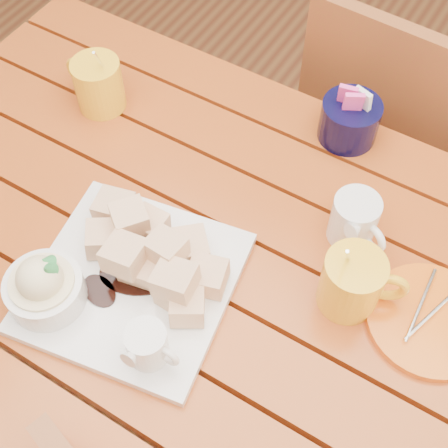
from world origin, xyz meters
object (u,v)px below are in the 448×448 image
Objects in this scene: coffee_mug_left at (98,83)px; chair_far at (398,146)px; coffee_mug_right at (354,282)px; dessert_plate at (117,278)px; table at (196,279)px; orange_saucer at (431,321)px.

chair_far is at bearing 48.98° from coffee_mug_left.
chair_far is at bearing 76.22° from coffee_mug_right.
dessert_plate is 0.81m from chair_far.
chair_far is (0.16, 0.60, -0.14)m from table.
coffee_mug_left is at bearing 171.04° from orange_saucer.
dessert_plate is 1.81× the size of orange_saucer.
dessert_plate is 0.46m from orange_saucer.
chair_far reaches higher than orange_saucer.
coffee_mug_left is at bearing 151.08° from table.
orange_saucer reaches higher than table.
orange_saucer is at bearing 10.38° from table.
chair_far reaches higher than table.
coffee_mug_left is at bearing 44.26° from chair_far.
dessert_plate is 2.29× the size of coffee_mug_left.
orange_saucer is (0.69, -0.11, -0.04)m from coffee_mug_left.
coffee_mug_left is (-0.26, 0.30, 0.02)m from dessert_plate.
coffee_mug_right is at bearing 101.69° from chair_far.
dessert_plate is 2.24× the size of coffee_mug_right.
table is 3.57× the size of dessert_plate.
coffee_mug_right is at bearing 28.57° from dessert_plate.
table is at bearing 77.70° from chair_far.
table is at bearing 66.62° from dessert_plate.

